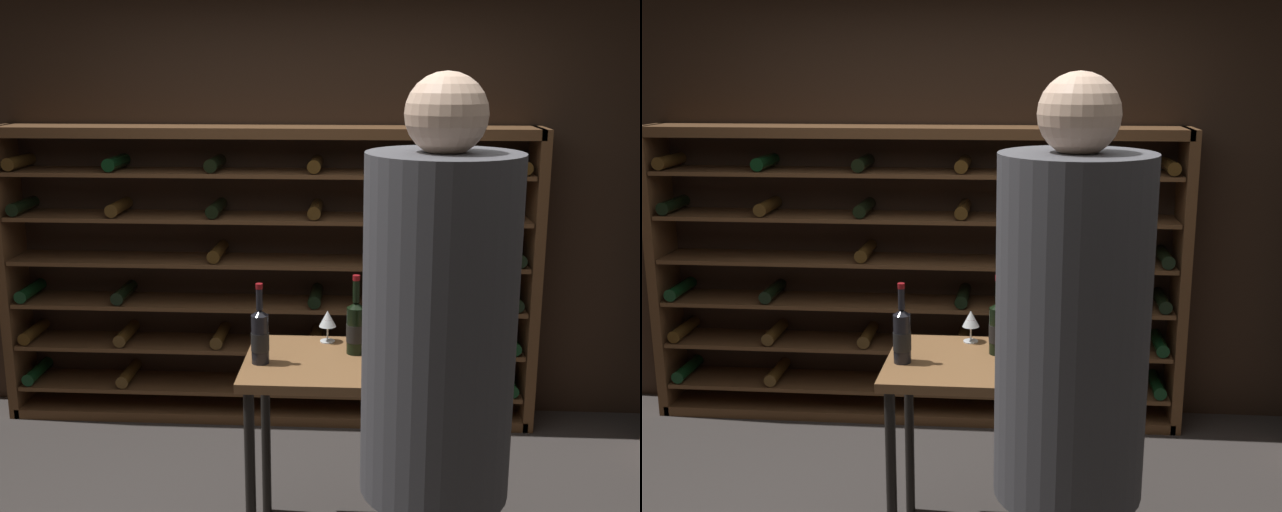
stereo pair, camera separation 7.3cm
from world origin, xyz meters
The scene contains 8 objects.
back_wall centered at (0.00, 1.85, 1.34)m, with size 5.47×0.10×2.68m, color #332319.
wine_rack centered at (-0.25, 1.64, 0.88)m, with size 3.16×0.32×1.77m.
tasting_table centered at (0.30, 0.31, 0.77)m, with size 0.94×0.59×0.89m.
person_guest_blue_shirt centered at (0.54, -0.73, 1.16)m, with size 0.42×0.42×2.09m.
wine_bottle_green_slim centered at (-0.10, 0.26, 1.01)m, with size 0.08×0.08×0.35m.
wine_bottle_gold_foil centered at (0.30, 0.40, 1.01)m, with size 0.08×0.08×0.35m.
wine_glass_stemmed_center centered at (0.17, 0.54, 0.99)m, with size 0.08×0.08×0.15m.
wine_glass_stemmed_left centered at (0.37, 0.54, 0.99)m, with size 0.08×0.08×0.15m.
Camera 2 is at (0.41, -2.80, 2.09)m, focal length 43.87 mm.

